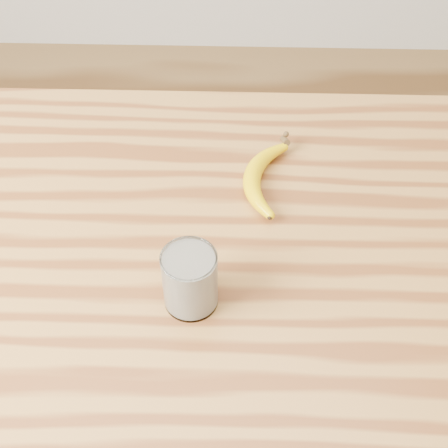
{
  "coord_description": "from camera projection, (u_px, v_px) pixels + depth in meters",
  "views": [
    {
      "loc": [
        0.16,
        -0.65,
        1.66
      ],
      "look_at": [
        0.14,
        0.01,
        0.93
      ],
      "focal_mm": 50.0,
      "sensor_mm": 36.0,
      "label": 1
    }
  ],
  "objects": [
    {
      "name": "smoothie_glass",
      "position": [
        190.0,
        280.0,
        0.89
      ],
      "size": [
        0.08,
        0.08,
        0.1
      ],
      "color": "white",
      "rests_on": "table"
    },
    {
      "name": "table",
      "position": [
        147.0,
        287.0,
        1.1
      ],
      "size": [
        1.2,
        0.8,
        0.9
      ],
      "color": "#A16C32",
      "rests_on": "ground"
    },
    {
      "name": "banana",
      "position": [
        252.0,
        176.0,
        1.08
      ],
      "size": [
        0.13,
        0.27,
        0.03
      ],
      "primitive_type": null,
      "rotation": [
        0.0,
        0.0,
        -0.17
      ],
      "color": "#E3B600",
      "rests_on": "table"
    }
  ]
}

